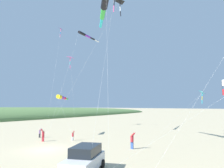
{
  "coord_description": "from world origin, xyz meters",
  "views": [
    {
      "loc": [
        19.32,
        -13.98,
        4.72
      ],
      "look_at": [
        1.67,
        9.59,
        7.75
      ],
      "focal_mm": 33.28,
      "sensor_mm": 36.0,
      "label": 1
    }
  ],
  "objects_px": {
    "person_child_green_jacket": "(73,135)",
    "person_child_grey_jacket": "(43,135)",
    "parked_car": "(85,159)",
    "kite_windsock_magenta_far_left": "(104,8)",
    "kite_delta_rainbow_low_near": "(70,58)",
    "kite_delta_long_streamer_left": "(202,93)",
    "kite_windsock_white_trailing": "(62,97)",
    "person_adult_flyer": "(132,140)",
    "kite_windsock_small_distant": "(87,36)",
    "person_bystander_far": "(40,133)",
    "kite_delta_blue_topmost": "(120,1)",
    "kite_delta_striped_overhead": "(61,29)"
  },
  "relations": [
    {
      "from": "kite_windsock_small_distant",
      "to": "person_bystander_far",
      "type": "bearing_deg",
      "value": -105.97
    },
    {
      "from": "parked_car",
      "to": "kite_delta_rainbow_low_near",
      "type": "bearing_deg",
      "value": 140.45
    },
    {
      "from": "person_child_grey_jacket",
      "to": "kite_delta_blue_topmost",
      "type": "relative_size",
      "value": 0.08
    },
    {
      "from": "parked_car",
      "to": "person_child_grey_jacket",
      "type": "relative_size",
      "value": 2.86
    },
    {
      "from": "person_child_grey_jacket",
      "to": "kite_windsock_magenta_far_left",
      "type": "xyz_separation_m",
      "value": [
        8.41,
        2.23,
        15.82
      ]
    },
    {
      "from": "parked_car",
      "to": "kite_windsock_magenta_far_left",
      "type": "height_order",
      "value": "kite_windsock_magenta_far_left"
    },
    {
      "from": "person_child_grey_jacket",
      "to": "kite_windsock_small_distant",
      "type": "bearing_deg",
      "value": 96.65
    },
    {
      "from": "person_child_green_jacket",
      "to": "person_child_grey_jacket",
      "type": "relative_size",
      "value": 0.78
    },
    {
      "from": "kite_delta_long_streamer_left",
      "to": "person_bystander_far",
      "type": "bearing_deg",
      "value": -142.55
    },
    {
      "from": "person_child_grey_jacket",
      "to": "kite_delta_rainbow_low_near",
      "type": "relative_size",
      "value": 0.1
    },
    {
      "from": "kite_windsock_small_distant",
      "to": "person_adult_flyer",
      "type": "bearing_deg",
      "value": -25.24
    },
    {
      "from": "person_bystander_far",
      "to": "kite_windsock_white_trailing",
      "type": "xyz_separation_m",
      "value": [
        1.11,
        2.96,
        5.22
      ]
    },
    {
      "from": "kite_delta_long_streamer_left",
      "to": "kite_delta_rainbow_low_near",
      "type": "bearing_deg",
      "value": -174.76
    },
    {
      "from": "person_child_green_jacket",
      "to": "person_bystander_far",
      "type": "bearing_deg",
      "value": -168.89
    },
    {
      "from": "person_adult_flyer",
      "to": "kite_windsock_small_distant",
      "type": "relative_size",
      "value": 0.1
    },
    {
      "from": "person_child_green_jacket",
      "to": "person_child_grey_jacket",
      "type": "xyz_separation_m",
      "value": [
        -2.65,
        -2.81,
        0.2
      ]
    },
    {
      "from": "parked_car",
      "to": "person_adult_flyer",
      "type": "bearing_deg",
      "value": 99.85
    },
    {
      "from": "person_adult_flyer",
      "to": "kite_delta_striped_overhead",
      "type": "bearing_deg",
      "value": 160.79
    },
    {
      "from": "kite_delta_blue_topmost",
      "to": "kite_delta_striped_overhead",
      "type": "bearing_deg",
      "value": 171.89
    },
    {
      "from": "kite_delta_rainbow_low_near",
      "to": "kite_windsock_magenta_far_left",
      "type": "bearing_deg",
      "value": -31.5
    },
    {
      "from": "person_child_green_jacket",
      "to": "person_child_grey_jacket",
      "type": "distance_m",
      "value": 3.86
    },
    {
      "from": "person_adult_flyer",
      "to": "kite_windsock_magenta_far_left",
      "type": "height_order",
      "value": "kite_windsock_magenta_far_left"
    },
    {
      "from": "person_child_green_jacket",
      "to": "kite_windsock_white_trailing",
      "type": "distance_m",
      "value": 7.29
    },
    {
      "from": "person_child_grey_jacket",
      "to": "kite_delta_rainbow_low_near",
      "type": "height_order",
      "value": "kite_delta_rainbow_low_near"
    },
    {
      "from": "person_adult_flyer",
      "to": "kite_delta_rainbow_low_near",
      "type": "height_order",
      "value": "kite_delta_rainbow_low_near"
    },
    {
      "from": "person_adult_flyer",
      "to": "kite_windsock_white_trailing",
      "type": "xyz_separation_m",
      "value": [
        -13.89,
        1.62,
        4.99
      ]
    },
    {
      "from": "kite_windsock_magenta_far_left",
      "to": "kite_windsock_small_distant",
      "type": "height_order",
      "value": "kite_windsock_small_distant"
    },
    {
      "from": "parked_car",
      "to": "person_adult_flyer",
      "type": "relative_size",
      "value": 2.65
    },
    {
      "from": "person_bystander_far",
      "to": "kite_delta_striped_overhead",
      "type": "distance_m",
      "value": 22.95
    },
    {
      "from": "kite_delta_long_streamer_left",
      "to": "kite_windsock_white_trailing",
      "type": "xyz_separation_m",
      "value": [
        -18.15,
        -11.79,
        -0.69
      ]
    },
    {
      "from": "parked_car",
      "to": "kite_delta_blue_topmost",
      "type": "relative_size",
      "value": 0.22
    },
    {
      "from": "kite_delta_rainbow_low_near",
      "to": "kite_delta_blue_topmost",
      "type": "bearing_deg",
      "value": -18.15
    },
    {
      "from": "person_child_grey_jacket",
      "to": "kite_windsock_magenta_far_left",
      "type": "relative_size",
      "value": 0.09
    },
    {
      "from": "parked_car",
      "to": "person_child_green_jacket",
      "type": "height_order",
      "value": "parked_car"
    },
    {
      "from": "person_bystander_far",
      "to": "kite_delta_long_streamer_left",
      "type": "relative_size",
      "value": 0.09
    },
    {
      "from": "kite_windsock_small_distant",
      "to": "kite_delta_striped_overhead",
      "type": "bearing_deg",
      "value": 170.15
    },
    {
      "from": "kite_windsock_magenta_far_left",
      "to": "kite_delta_blue_topmost",
      "type": "bearing_deg",
      "value": 106.12
    },
    {
      "from": "kite_delta_long_streamer_left",
      "to": "kite_delta_striped_overhead",
      "type": "height_order",
      "value": "kite_delta_striped_overhead"
    },
    {
      "from": "kite_windsock_white_trailing",
      "to": "person_child_green_jacket",
      "type": "bearing_deg",
      "value": -21.07
    },
    {
      "from": "kite_windsock_white_trailing",
      "to": "kite_delta_blue_topmost",
      "type": "relative_size",
      "value": 0.3
    },
    {
      "from": "person_adult_flyer",
      "to": "kite_windsock_small_distant",
      "type": "distance_m",
      "value": 21.43
    },
    {
      "from": "kite_windsock_magenta_far_left",
      "to": "kite_windsock_white_trailing",
      "type": "distance_m",
      "value": 15.21
    },
    {
      "from": "kite_windsock_small_distant",
      "to": "kite_windsock_white_trailing",
      "type": "relative_size",
      "value": 2.75
    },
    {
      "from": "kite_windsock_white_trailing",
      "to": "kite_windsock_small_distant",
      "type": "bearing_deg",
      "value": 77.25
    },
    {
      "from": "kite_delta_striped_overhead",
      "to": "kite_windsock_magenta_far_left",
      "type": "bearing_deg",
      "value": -24.42
    },
    {
      "from": "parked_car",
      "to": "person_child_grey_jacket",
      "type": "xyz_separation_m",
      "value": [
        -13.38,
        5.94,
        -0.06
      ]
    },
    {
      "from": "parked_car",
      "to": "person_adult_flyer",
      "type": "xyz_separation_m",
      "value": [
        -1.55,
        8.94,
        0.01
      ]
    },
    {
      "from": "kite_windsock_white_trailing",
      "to": "kite_delta_striped_overhead",
      "type": "bearing_deg",
      "value": 143.2
    },
    {
      "from": "kite_windsock_small_distant",
      "to": "kite_windsock_white_trailing",
      "type": "distance_m",
      "value": 11.93
    },
    {
      "from": "person_bystander_far",
      "to": "kite_delta_rainbow_low_near",
      "type": "distance_m",
      "value": 20.51
    }
  ]
}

